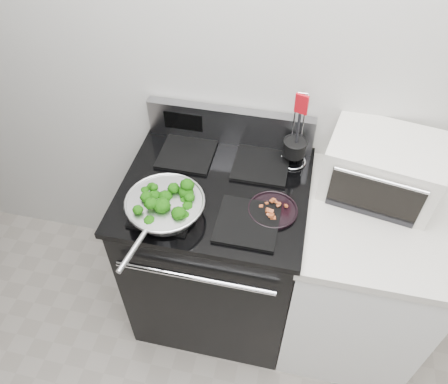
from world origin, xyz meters
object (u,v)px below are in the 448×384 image
(gas_range, at_px, (217,250))
(utensil_holder, at_px, (294,151))
(toaster_oven, at_px, (382,167))
(bacon_plate, at_px, (273,208))
(skillet, at_px, (165,206))

(gas_range, relative_size, utensil_holder, 3.10)
(toaster_oven, bearing_deg, gas_range, -155.97)
(gas_range, bearing_deg, toaster_oven, 13.68)
(bacon_plate, height_order, toaster_oven, toaster_oven)
(bacon_plate, bearing_deg, skillet, -164.95)
(skillet, xyz_separation_m, toaster_oven, (0.82, 0.36, 0.05))
(gas_range, height_order, toaster_oven, toaster_oven)
(bacon_plate, bearing_deg, toaster_oven, 31.35)
(gas_range, distance_m, skillet, 0.57)
(skillet, relative_size, utensil_holder, 1.36)
(skillet, bearing_deg, gas_range, 61.54)
(gas_range, height_order, bacon_plate, gas_range)
(gas_range, xyz_separation_m, skillet, (-0.15, -0.20, 0.51))
(skillet, bearing_deg, utensil_holder, 51.86)
(skillet, xyz_separation_m, bacon_plate, (0.41, 0.11, -0.03))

